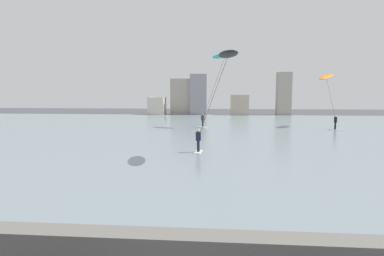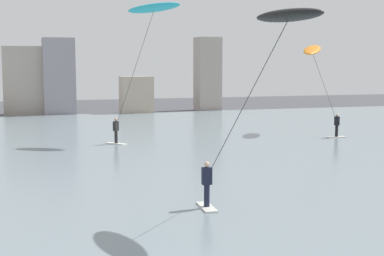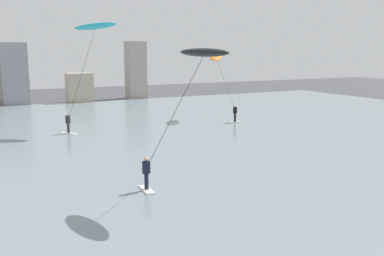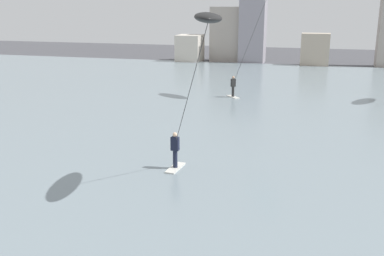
{
  "view_description": "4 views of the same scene",
  "coord_description": "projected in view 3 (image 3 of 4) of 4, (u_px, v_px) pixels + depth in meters",
  "views": [
    {
      "loc": [
        0.93,
        -3.18,
        4.3
      ],
      "look_at": [
        -0.59,
        14.8,
        2.29
      ],
      "focal_mm": 30.17,
      "sensor_mm": 36.0,
      "label": 1
    },
    {
      "loc": [
        -6.53,
        1.32,
        5.12
      ],
      "look_at": [
        -1.91,
        16.26,
        3.28
      ],
      "focal_mm": 51.29,
      "sensor_mm": 36.0,
      "label": 2
    },
    {
      "loc": [
        -7.45,
        0.46,
        6.69
      ],
      "look_at": [
        0.14,
        15.48,
        3.65
      ],
      "focal_mm": 40.22,
      "sensor_mm": 36.0,
      "label": 3
    },
    {
      "loc": [
        5.23,
        1.48,
        7.03
      ],
      "look_at": [
        0.81,
        17.09,
        2.56
      ],
      "focal_mm": 41.87,
      "sensor_mm": 36.0,
      "label": 4
    }
  ],
  "objects": [
    {
      "name": "far_shore_buildings",
      "position": [
        30.0,
        78.0,
        54.05
      ],
      "size": [
        26.48,
        4.58,
        7.95
      ],
      "color": "beige",
      "rests_on": "ground"
    },
    {
      "name": "water_bay",
      "position": [
        96.0,
        144.0,
        31.01
      ],
      "size": [
        84.0,
        52.0,
        0.1
      ],
      "primitive_type": "cube",
      "color": "gray",
      "rests_on": "ground"
    },
    {
      "name": "kitesurfer_black",
      "position": [
        197.0,
        67.0,
        18.64
      ],
      "size": [
        3.02,
        4.39,
        6.74
      ],
      "color": "silver",
      "rests_on": "water_bay"
    },
    {
      "name": "kitesurfer_orange",
      "position": [
        218.0,
        61.0,
        41.7
      ],
      "size": [
        3.07,
        5.38,
        6.59
      ],
      "color": "silver",
      "rests_on": "water_bay"
    },
    {
      "name": "kitesurfer_cyan",
      "position": [
        93.0,
        35.0,
        34.58
      ],
      "size": [
        4.99,
        2.53,
        9.04
      ],
      "color": "silver",
      "rests_on": "water_bay"
    }
  ]
}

